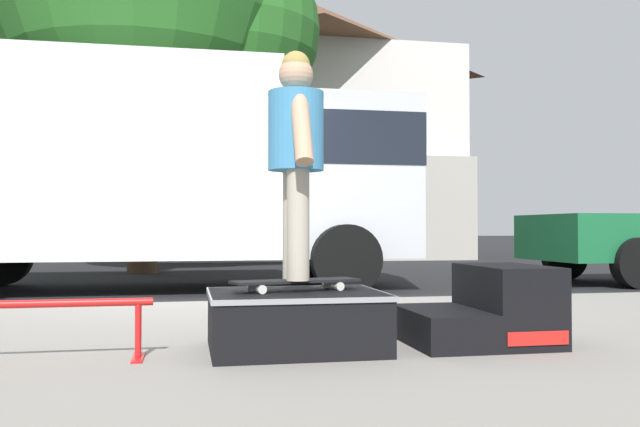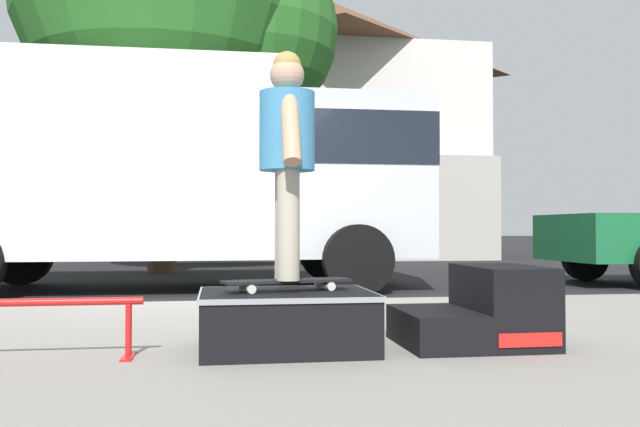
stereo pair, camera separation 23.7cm
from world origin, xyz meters
The scene contains 10 objects.
ground_plane centered at (0.00, 0.00, 0.00)m, with size 140.00×140.00×0.00m, color black.
sidewalk_slab centered at (0.00, -3.00, 0.06)m, with size 50.00×5.00×0.12m, color gray.
skate_box centered at (0.08, -3.37, 0.31)m, with size 1.02×0.81×0.35m.
kicker_ramp centered at (1.31, -3.37, 0.32)m, with size 0.87×0.77×0.49m.
grind_rail centered at (-1.38, -3.46, 0.37)m, with size 1.28×0.28×0.34m.
skateboard centered at (0.09, -3.33, 0.52)m, with size 0.81×0.38×0.07m.
skater_kid centered at (0.09, -3.33, 1.35)m, with size 0.34×0.71×1.38m.
box_truck centered at (-0.88, 2.20, 1.70)m, with size 6.91×2.63×3.05m.
street_tree_neighbour centered at (-1.04, 5.93, 5.27)m, with size 6.27×5.70×8.29m.
house_behind centered at (2.66, 13.85, 4.24)m, with size 9.54×8.22×8.40m.
Camera 2 is at (-0.33, -7.38, 0.84)m, focal length 37.92 mm.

